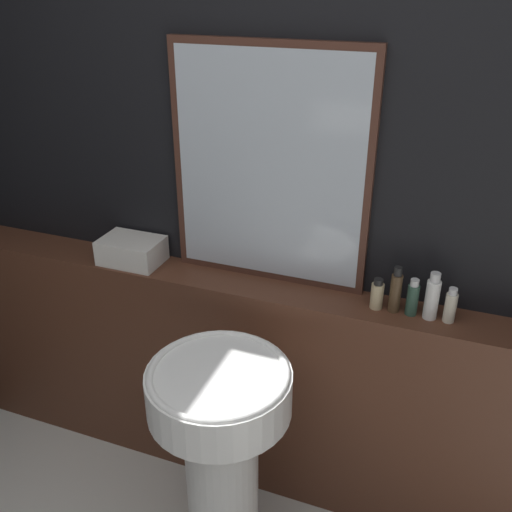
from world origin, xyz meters
TOP-DOWN VIEW (x-y plane):
  - wall_back at (0.00, 1.68)m, footprint 8.00×0.06m
  - vanity_counter at (0.00, 1.55)m, footprint 2.90×0.19m
  - pedestal_sink at (-0.07, 1.13)m, footprint 0.47×0.47m
  - mirror at (-0.08, 1.63)m, footprint 0.72×0.03m
  - towel_stack at (-0.63, 1.55)m, footprint 0.24×0.17m
  - shampoo_bottle at (0.34, 1.55)m, footprint 0.04×0.04m
  - conditioner_bottle at (0.40, 1.55)m, footprint 0.04×0.04m
  - lotion_bottle at (0.46, 1.55)m, footprint 0.04×0.04m
  - body_wash_bottle at (0.52, 1.55)m, footprint 0.05×0.05m
  - hand_soap_bottle at (0.58, 1.55)m, footprint 0.04×0.04m

SIDE VIEW (x-z plane):
  - vanity_counter at x=0.00m, z-range 0.00..0.94m
  - pedestal_sink at x=-0.07m, z-range 0.12..0.99m
  - towel_stack at x=-0.63m, z-range 0.94..1.04m
  - shampoo_bottle at x=0.34m, z-range 0.94..1.05m
  - hand_soap_bottle at x=0.58m, z-range 0.94..1.06m
  - lotion_bottle at x=0.46m, z-range 0.94..1.07m
  - conditioner_bottle at x=0.40m, z-range 0.94..1.10m
  - body_wash_bottle at x=0.52m, z-range 0.94..1.11m
  - wall_back at x=0.00m, z-range 0.00..2.50m
  - mirror at x=-0.08m, z-range 0.94..1.79m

